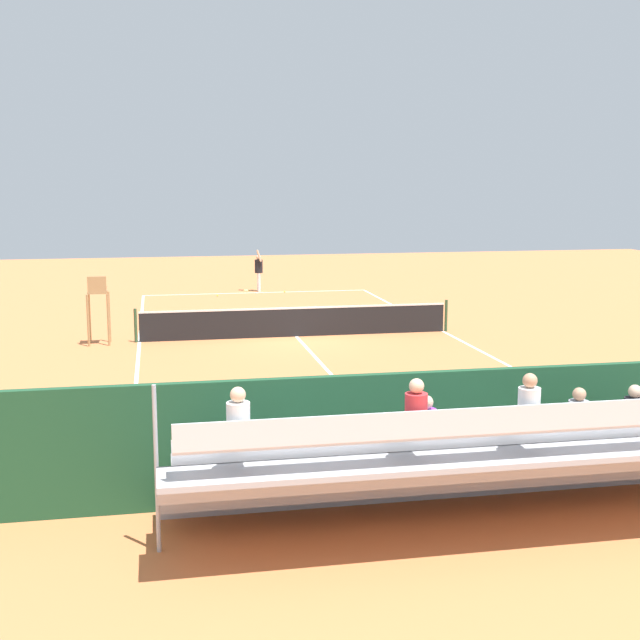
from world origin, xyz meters
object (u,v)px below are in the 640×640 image
Objects in this scene: courtside_bench at (512,438)px; tennis_ball_near at (217,296)px; bleacher_stand at (469,460)px; tennis_net at (296,321)px; equipment_bag at (414,468)px; tennis_player at (259,269)px; umpire_chair at (98,303)px; tennis_racket at (246,290)px; tennis_ball_far at (284,292)px.

tennis_ball_near is (3.43, -23.44, -0.53)m from courtside_bench.
bleacher_stand is 137.27× the size of tennis_ball_near.
equipment_bag is at bearing 89.16° from tennis_net.
tennis_player is at bearing -90.87° from equipment_bag.
tennis_player is 2.58m from tennis_ball_near.
tennis_racket is (-5.83, -11.99, -1.30)m from umpire_chair.
tennis_ball_far is (-1.27, -10.89, -0.47)m from tennis_net.
tennis_ball_far is at bearing -93.47° from equipment_bag.
umpire_chair is at bearing -67.79° from bleacher_stand.
tennis_net is 11.86m from tennis_racket.
tennis_ball_near is (1.82, -25.53, -0.93)m from bleacher_stand.
courtside_bench reaches higher than equipment_bag.
tennis_net is 156.06× the size of tennis_ball_far.
tennis_player is (-0.38, -24.87, 0.84)m from equipment_bag.
courtside_bench is 27.27× the size of tennis_ball_far.
equipment_bag is (0.20, 13.40, -0.32)m from tennis_net.
courtside_bench is 3.21× the size of tennis_racket.
equipment_bag is 24.89m from tennis_player.
equipment_bag reaches higher than tennis_ball_far.
tennis_player reaches higher than tennis_ball_near.
bleacher_stand reaches higher than umpire_chair.
tennis_player reaches higher than equipment_bag.
umpire_chair is 11.28m from tennis_ball_near.
tennis_player is 29.18× the size of tennis_ball_far.
tennis_player reaches higher than tennis_net.
equipment_bag is at bearing 90.39° from tennis_racket.
tennis_net is 5.72× the size of courtside_bench.
courtside_bench is 24.79m from tennis_player.
tennis_net is 11.44× the size of equipment_bag.
umpire_chair reaches higher than courtside_bench.
umpire_chair reaches higher than tennis_ball_far.
tennis_ball_near is (1.99, 1.31, -0.98)m from tennis_player.
tennis_net reaches higher than tennis_ball_near.
umpire_chair is 3.82× the size of tennis_racket.
tennis_racket is at bearing -130.56° from tennis_ball_near.
courtside_bench is (-7.82, 13.12, -0.76)m from umpire_chair.
tennis_player is at bearing -118.77° from umpire_chair.
umpire_chair is 13.26m from tennis_player.
bleacher_stand is 2.13m from equipment_bag.
courtside_bench is (-1.60, -2.09, -0.41)m from bleacher_stand.
umpire_chair is 32.42× the size of tennis_ball_near.
courtside_bench is at bearing 94.52° from tennis_racket.
tennis_racket is (0.38, -27.21, -0.95)m from bleacher_stand.
tennis_racket is 8.50× the size of tennis_ball_near.
courtside_bench is 0.93× the size of tennis_player.
tennis_player is at bearing -146.68° from tennis_ball_near.
equipment_bag is 0.47× the size of tennis_player.
bleacher_stand is 2.67m from courtside_bench.
tennis_player is at bearing -86.68° from courtside_bench.
bleacher_stand reaches higher than equipment_bag.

